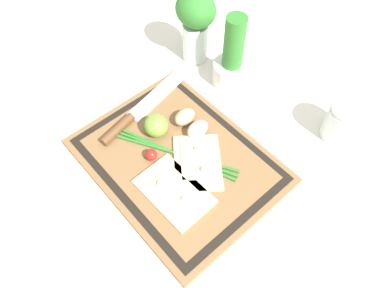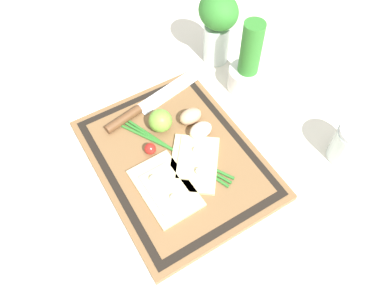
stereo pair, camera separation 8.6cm
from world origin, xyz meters
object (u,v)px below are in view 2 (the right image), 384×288
object	(u,v)px
herb_pot	(248,68)
herb_glass	(218,23)
knife	(140,109)
cherry_tomato_red	(150,149)
pizza_slice_far	(194,162)
lime	(160,121)
sauce_jar	(351,146)
pizza_slice_near	(166,188)
egg_brown	(190,116)
egg_pink	(201,130)

from	to	relation	value
herb_pot	herb_glass	bearing A→B (deg)	-177.25
knife	cherry_tomato_red	size ratio (longest dim) A/B	11.25
pizza_slice_far	lime	bearing A→B (deg)	-172.83
knife	sauce_jar	distance (m)	0.51
pizza_slice_near	pizza_slice_far	world-z (taller)	same
pizza_slice_near	sauce_jar	bearing A→B (deg)	72.06
egg_brown	herb_glass	size ratio (longest dim) A/B	0.28
egg_brown	lime	xyz separation A→B (m)	(-0.02, -0.07, 0.01)
lime	egg_pink	bearing A→B (deg)	46.15
egg_pink	lime	size ratio (longest dim) A/B	1.00
egg_brown	egg_pink	size ratio (longest dim) A/B	1.00
herb_pot	herb_glass	distance (m)	0.14
lime	herb_glass	xyz separation A→B (m)	(-0.15, 0.26, 0.07)
pizza_slice_near	knife	distance (m)	0.23
cherry_tomato_red	herb_glass	xyz separation A→B (m)	(-0.20, 0.32, 0.09)
knife	egg_brown	distance (m)	0.13
egg_brown	egg_pink	distance (m)	0.05
pizza_slice_near	sauce_jar	world-z (taller)	sauce_jar
egg_pink	sauce_jar	bearing A→B (deg)	50.78
pizza_slice_near	pizza_slice_far	xyz separation A→B (m)	(-0.03, 0.09, 0.00)
pizza_slice_far	sauce_jar	bearing A→B (deg)	63.85
egg_pink	herb_pot	world-z (taller)	herb_pot
egg_brown	sauce_jar	bearing A→B (deg)	44.98
pizza_slice_near	lime	world-z (taller)	lime
pizza_slice_far	egg_pink	bearing A→B (deg)	137.79
herb_glass	egg_pink	bearing A→B (deg)	-40.65
herb_glass	pizza_slice_far	bearing A→B (deg)	-40.99
pizza_slice_near	herb_pot	xyz separation A→B (m)	(-0.17, 0.34, 0.05)
pizza_slice_far	herb_pot	world-z (taller)	herb_pot
egg_brown	cherry_tomato_red	xyz separation A→B (m)	(0.03, -0.13, -0.01)
knife	herb_glass	bearing A→B (deg)	105.77
sauce_jar	egg_pink	bearing A→B (deg)	-129.22
herb_glass	pizza_slice_near	bearing A→B (deg)	-47.39
pizza_slice_far	knife	world-z (taller)	pizza_slice_far
cherry_tomato_red	sauce_jar	distance (m)	0.46
pizza_slice_near	herb_glass	world-z (taller)	herb_glass
egg_pink	herb_glass	distance (m)	0.30
egg_pink	cherry_tomato_red	bearing A→B (deg)	-98.60
pizza_slice_near	knife	xyz separation A→B (m)	(-0.23, 0.05, 0.00)
lime	sauce_jar	xyz separation A→B (m)	(0.29, 0.34, -0.01)
egg_brown	lime	world-z (taller)	lime
knife	cherry_tomato_red	distance (m)	0.13
pizza_slice_near	herb_glass	bearing A→B (deg)	132.61
egg_brown	sauce_jar	world-z (taller)	sauce_jar
cherry_tomato_red	herb_pot	world-z (taller)	herb_pot
pizza_slice_near	cherry_tomato_red	bearing A→B (deg)	170.19
lime	herb_glass	distance (m)	0.31
pizza_slice_far	lime	size ratio (longest dim) A/B	3.23
pizza_slice_far	herb_pot	xyz separation A→B (m)	(-0.15, 0.25, 0.05)
herb_pot	cherry_tomato_red	bearing A→B (deg)	-78.25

